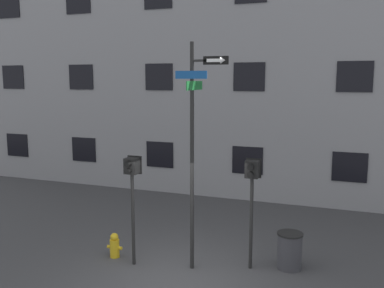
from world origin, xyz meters
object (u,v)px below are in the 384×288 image
(fire_hydrant, at_px, (115,246))
(trash_bin, at_px, (290,251))
(pedestrian_signal_right, at_px, (252,184))
(pedestrian_signal_left, at_px, (132,181))
(street_sign_pole, at_px, (194,141))

(fire_hydrant, bearing_deg, trash_bin, 11.67)
(pedestrian_signal_right, bearing_deg, pedestrian_signal_left, -164.26)
(street_sign_pole, distance_m, fire_hydrant, 3.40)
(pedestrian_signal_left, relative_size, trash_bin, 3.04)
(street_sign_pole, relative_size, fire_hydrant, 8.39)
(pedestrian_signal_left, height_order, pedestrian_signal_right, pedestrian_signal_left)
(pedestrian_signal_right, height_order, fire_hydrant, pedestrian_signal_right)
(street_sign_pole, xyz_separation_m, trash_bin, (2.06, 0.78, -2.57))
(pedestrian_signal_right, xyz_separation_m, trash_bin, (0.85, 0.31, -1.58))
(fire_hydrant, relative_size, trash_bin, 0.72)
(fire_hydrant, bearing_deg, pedestrian_signal_left, -18.04)
(fire_hydrant, bearing_deg, street_sign_pole, 2.05)
(pedestrian_signal_left, height_order, trash_bin, pedestrian_signal_left)
(pedestrian_signal_right, relative_size, fire_hydrant, 4.20)
(pedestrian_signal_left, xyz_separation_m, trash_bin, (3.49, 1.06, -1.59))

